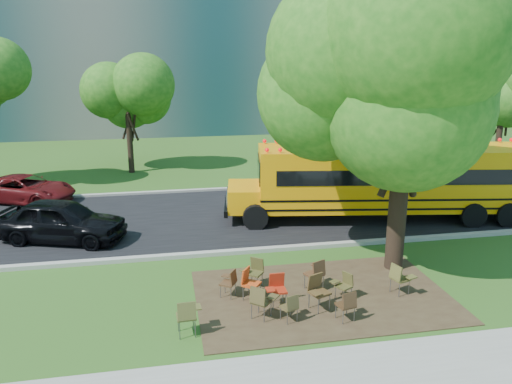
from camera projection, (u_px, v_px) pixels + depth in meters
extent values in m
plane|color=#2C4E18|center=(283.00, 291.00, 14.22)|extent=(160.00, 160.00, 0.00)
cube|color=#382819|center=(322.00, 296.00, 13.93)|extent=(7.00, 4.50, 0.03)
cube|color=black|center=(244.00, 215.00, 20.85)|extent=(80.00, 8.00, 0.04)
cube|color=gray|center=(263.00, 250.00, 17.05)|extent=(80.00, 0.25, 0.14)
cube|color=gray|center=(230.00, 189.00, 24.71)|extent=(80.00, 0.25, 0.14)
cube|color=slate|center=(100.00, 1.00, 43.93)|extent=(38.00, 16.00, 22.00)
cylinder|color=black|center=(130.00, 142.00, 28.01)|extent=(0.32, 0.32, 3.50)
sphere|color=#1D5914|center=(127.00, 97.00, 27.35)|extent=(4.80, 4.80, 4.80)
cylinder|color=black|center=(362.00, 135.00, 28.35)|extent=(0.38, 0.38, 4.20)
sphere|color=#1D5914|center=(365.00, 82.00, 27.56)|extent=(5.60, 5.60, 5.60)
cylinder|color=black|center=(499.00, 138.00, 28.91)|extent=(0.34, 0.34, 3.60)
sphere|color=#1D5914|center=(505.00, 94.00, 28.23)|extent=(5.00, 5.00, 5.00)
cylinder|color=black|center=(398.00, 204.00, 15.21)|extent=(0.56, 0.56, 4.25)
sphere|color=#1D5914|center=(407.00, 97.00, 14.35)|extent=(7.20, 7.20, 7.20)
cube|color=orange|center=(394.00, 177.00, 20.07)|extent=(11.07, 4.12, 2.41)
cube|color=black|center=(401.00, 170.00, 20.01)|extent=(10.50, 4.07, 0.59)
cube|color=orange|center=(244.00, 196.00, 20.10)|extent=(1.60, 2.34, 0.93)
cube|color=black|center=(392.00, 192.00, 20.24)|extent=(11.10, 4.15, 0.08)
cube|color=black|center=(392.00, 200.00, 20.33)|extent=(11.10, 4.15, 0.08)
cylinder|color=black|center=(255.00, 218.00, 19.06)|extent=(1.02, 0.45, 0.98)
cylinder|color=black|center=(254.00, 199.00, 21.43)|extent=(1.02, 0.45, 0.98)
cylinder|color=black|center=(473.00, 215.00, 19.31)|extent=(1.02, 0.45, 0.98)
cylinder|color=black|center=(448.00, 198.00, 21.67)|extent=(1.02, 0.45, 0.98)
cylinder|color=black|center=(508.00, 215.00, 19.34)|extent=(1.02, 0.45, 0.98)
cylinder|color=black|center=(479.00, 198.00, 21.71)|extent=(1.02, 0.45, 0.98)
cube|color=#4E4B22|center=(186.00, 316.00, 11.91)|extent=(0.48, 0.46, 0.05)
cube|color=#4E4B22|center=(187.00, 311.00, 11.66)|extent=(0.44, 0.13, 0.44)
cube|color=#4E4B22|center=(196.00, 307.00, 12.08)|extent=(0.26, 0.32, 0.03)
cylinder|color=slate|center=(178.00, 322.00, 12.10)|extent=(0.03, 0.03, 0.49)
cylinder|color=slate|center=(195.00, 328.00, 11.84)|extent=(0.03, 0.03, 0.49)
cube|color=#463A1E|center=(261.00, 301.00, 12.64)|extent=(0.62, 0.62, 0.05)
cube|color=#463A1E|center=(258.00, 296.00, 12.41)|extent=(0.39, 0.36, 0.43)
cube|color=#463A1E|center=(273.00, 297.00, 12.61)|extent=(0.37, 0.38, 0.03)
cylinder|color=slate|center=(259.00, 305.00, 12.94)|extent=(0.03, 0.03, 0.48)
cylinder|color=slate|center=(264.00, 315.00, 12.46)|extent=(0.03, 0.03, 0.48)
cube|color=#4A3E20|center=(289.00, 307.00, 12.52)|extent=(0.47, 0.46, 0.04)
cube|color=#4A3E20|center=(293.00, 303.00, 12.33)|extent=(0.36, 0.20, 0.36)
cube|color=#4A3E20|center=(293.00, 299.00, 12.70)|extent=(0.27, 0.30, 0.03)
cylinder|color=slate|center=(280.00, 313.00, 12.62)|extent=(0.02, 0.02, 0.40)
cylinder|color=slate|center=(297.00, 315.00, 12.52)|extent=(0.02, 0.02, 0.40)
cube|color=#A32511|center=(278.00, 291.00, 13.26)|extent=(0.43, 0.41, 0.05)
cube|color=#A32511|center=(277.00, 280.00, 13.37)|extent=(0.41, 0.10, 0.41)
cube|color=#A32511|center=(270.00, 290.00, 13.04)|extent=(0.23, 0.29, 0.03)
cylinder|color=slate|center=(286.00, 301.00, 13.18)|extent=(0.02, 0.02, 0.46)
cylinder|color=slate|center=(270.00, 296.00, 13.45)|extent=(0.02, 0.02, 0.46)
cube|color=#3F2816|center=(345.00, 305.00, 12.54)|extent=(0.49, 0.47, 0.05)
cube|color=#3F2816|center=(350.00, 300.00, 12.32)|extent=(0.40, 0.18, 0.39)
cube|color=#3F2816|center=(350.00, 297.00, 12.72)|extent=(0.27, 0.32, 0.03)
cylinder|color=slate|center=(336.00, 311.00, 12.68)|extent=(0.02, 0.02, 0.44)
cylinder|color=slate|center=(354.00, 315.00, 12.51)|extent=(0.02, 0.02, 0.44)
cube|color=#4D361B|center=(320.00, 293.00, 13.05)|extent=(0.61, 0.59, 0.06)
cube|color=#4D361B|center=(315.00, 281.00, 13.14)|extent=(0.45, 0.27, 0.45)
cube|color=#4D361B|center=(316.00, 293.00, 12.74)|extent=(0.35, 0.38, 0.03)
cylinder|color=slate|center=(330.00, 302.00, 13.06)|extent=(0.03, 0.03, 0.50)
cylinder|color=slate|center=(309.00, 300.00, 13.17)|extent=(0.03, 0.03, 0.50)
cube|color=#48421F|center=(344.00, 287.00, 13.62)|extent=(0.49, 0.50, 0.04)
cube|color=#48421F|center=(348.00, 278.00, 13.67)|extent=(0.24, 0.35, 0.36)
cube|color=#48421F|center=(335.00, 282.00, 13.68)|extent=(0.31, 0.29, 0.03)
cylinder|color=slate|center=(344.00, 297.00, 13.47)|extent=(0.02, 0.02, 0.40)
cylinder|color=slate|center=(343.00, 290.00, 13.88)|extent=(0.02, 0.02, 0.40)
cube|color=brown|center=(400.00, 279.00, 13.94)|extent=(0.53, 0.54, 0.05)
cube|color=brown|center=(396.00, 272.00, 13.80)|extent=(0.22, 0.43, 0.42)
cube|color=brown|center=(411.00, 277.00, 13.76)|extent=(0.35, 0.30, 0.03)
cylinder|color=slate|center=(400.00, 283.00, 14.23)|extent=(0.03, 0.03, 0.47)
cylinder|color=slate|center=(399.00, 290.00, 13.77)|extent=(0.03, 0.03, 0.47)
cube|color=#492E1A|center=(228.00, 283.00, 13.77)|extent=(0.52, 0.53, 0.05)
cube|color=#492E1A|center=(233.00, 277.00, 13.66)|extent=(0.27, 0.37, 0.38)
cube|color=#492E1A|center=(227.00, 276.00, 13.99)|extent=(0.33, 0.31, 0.03)
cylinder|color=slate|center=(220.00, 292.00, 13.74)|extent=(0.02, 0.02, 0.42)
cylinder|color=slate|center=(235.00, 289.00, 13.92)|extent=(0.02, 0.02, 0.42)
cube|color=#44401D|center=(254.00, 273.00, 14.33)|extent=(0.58, 0.57, 0.05)
cube|color=#44401D|center=(257.00, 264.00, 14.43)|extent=(0.38, 0.32, 0.40)
cube|color=#44401D|center=(245.00, 270.00, 14.28)|extent=(0.34, 0.36, 0.03)
cylinder|color=slate|center=(257.00, 284.00, 14.17)|extent=(0.02, 0.02, 0.45)
cylinder|color=slate|center=(252.00, 277.00, 14.61)|extent=(0.02, 0.02, 0.45)
cube|color=#BF3F14|center=(252.00, 284.00, 13.61)|extent=(0.59, 0.60, 0.05)
cube|color=#BF3F14|center=(245.00, 275.00, 13.62)|extent=(0.32, 0.40, 0.42)
cube|color=#BF3F14|center=(253.00, 285.00, 13.30)|extent=(0.37, 0.36, 0.03)
cylinder|color=slate|center=(260.00, 290.00, 13.76)|extent=(0.03, 0.03, 0.47)
cylinder|color=slate|center=(243.00, 293.00, 13.58)|extent=(0.03, 0.03, 0.47)
cube|color=#50301C|center=(314.00, 274.00, 14.18)|extent=(0.60, 0.59, 0.05)
cube|color=#50301C|center=(319.00, 269.00, 13.97)|extent=(0.44, 0.28, 0.44)
cube|color=#50301C|center=(317.00, 266.00, 14.42)|extent=(0.35, 0.38, 0.03)
cylinder|color=slate|center=(305.00, 281.00, 14.29)|extent=(0.03, 0.03, 0.49)
cylinder|color=slate|center=(323.00, 283.00, 14.21)|extent=(0.03, 0.03, 0.49)
imported|color=black|center=(62.00, 221.00, 17.83)|extent=(4.89, 3.20, 1.55)
imported|color=#510D10|center=(26.00, 189.00, 22.60)|extent=(4.89, 3.61, 1.23)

